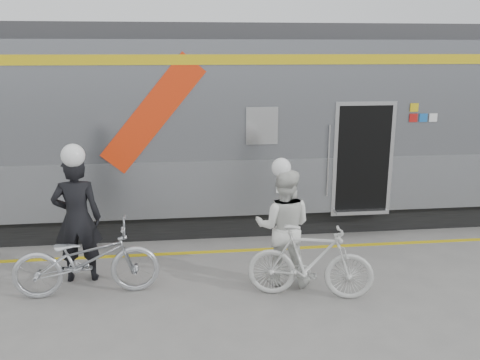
{
  "coord_description": "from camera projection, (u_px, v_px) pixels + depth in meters",
  "views": [
    {
      "loc": [
        -0.4,
        -6.59,
        3.62
      ],
      "look_at": [
        0.58,
        1.6,
        1.5
      ],
      "focal_mm": 38.0,
      "sensor_mm": 36.0,
      "label": 1
    }
  ],
  "objects": [
    {
      "name": "woman",
      "position": [
        283.0,
        227.0,
        7.94
      ],
      "size": [
        1.06,
        0.92,
        1.86
      ],
      "primitive_type": "imported",
      "rotation": [
        0.0,
        0.0,
        2.88
      ],
      "color": "silver",
      "rests_on": "ground"
    },
    {
      "name": "train",
      "position": [
        242.0,
        125.0,
        10.91
      ],
      "size": [
        24.0,
        3.17,
        4.1
      ],
      "color": "black",
      "rests_on": "ground"
    },
    {
      "name": "ground",
      "position": [
        213.0,
        310.0,
        7.28
      ],
      "size": [
        90.0,
        90.0,
        0.0
      ],
      "primitive_type": "plane",
      "color": "slate",
      "rests_on": "ground"
    },
    {
      "name": "safety_strip",
      "position": [
        205.0,
        252.0,
        9.35
      ],
      "size": [
        24.0,
        0.12,
        0.01
      ],
      "primitive_type": "cube",
      "color": "gold",
      "rests_on": "ground"
    },
    {
      "name": "bicycle_right",
      "position": [
        310.0,
        262.0,
        7.54
      ],
      "size": [
        1.95,
        1.01,
        1.13
      ],
      "primitive_type": "imported",
      "rotation": [
        0.0,
        0.0,
        1.31
      ],
      "color": "#B8B9B4",
      "rests_on": "ground"
    },
    {
      "name": "helmet_man",
      "position": [
        71.0,
        144.0,
        7.71
      ],
      "size": [
        0.36,
        0.36,
        0.36
      ],
      "primitive_type": "sphere",
      "color": "white",
      "rests_on": "man"
    },
    {
      "name": "helmet_woman",
      "position": [
        285.0,
        159.0,
        7.67
      ],
      "size": [
        0.3,
        0.3,
        0.3
      ],
      "primitive_type": "sphere",
      "color": "white",
      "rests_on": "woman"
    },
    {
      "name": "man",
      "position": [
        77.0,
        219.0,
        8.01
      ],
      "size": [
        0.78,
        0.53,
        2.06
      ],
      "primitive_type": "imported",
      "rotation": [
        0.0,
        0.0,
        3.2
      ],
      "color": "black",
      "rests_on": "ground"
    },
    {
      "name": "bicycle_left",
      "position": [
        86.0,
        259.0,
        7.62
      ],
      "size": [
        2.19,
        0.87,
        1.13
      ],
      "primitive_type": "imported",
      "rotation": [
        0.0,
        0.0,
        1.63
      ],
      "color": "#B3B7BC",
      "rests_on": "ground"
    }
  ]
}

